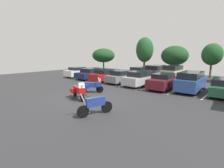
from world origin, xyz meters
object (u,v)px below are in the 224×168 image
Objects in this scene: car_red at (106,75)px; motorcycle_third at (92,86)px; car_navy at (92,74)px; car_silver at (141,78)px; car_far_champagne at (173,73)px; motorcycle_second at (95,105)px; car_far_tan at (140,72)px; car_white at (79,72)px; car_maroon at (164,81)px; car_blue at (191,81)px; car_grey at (123,76)px; car_far_charcoal at (156,71)px; motorcycle_touring at (79,91)px.

motorcycle_third is at bearing -58.37° from car_red.
car_silver is (7.90, -0.03, 0.06)m from car_navy.
car_far_champagne is at bearing 34.17° from car_navy.
motorcycle_second is 0.44× the size of car_red.
car_far_tan is at bearing 112.83° from motorcycle_second.
car_far_tan is at bearing 122.34° from car_silver.
car_far_champagne reaches higher than motorcycle_third.
car_silver is at bearing 0.24° from car_red.
car_white is 10.66m from car_silver.
motorcycle_second is 0.42× the size of car_silver.
car_blue reaches higher than car_maroon.
car_grey is (8.02, 0.13, -0.00)m from car_white.
car_red is at bearing 179.96° from car_maroon.
car_white is at bearing -179.07° from car_grey.
motorcycle_third is at bearing -79.49° from car_grey.
car_far_champagne reaches higher than car_blue.
motorcycle_second is at bearing -75.64° from car_far_charcoal.
car_silver is (1.53, 5.81, 0.13)m from motorcycle_third.
motorcycle_third is 10.85m from car_white.
car_far_tan is at bearing 135.64° from car_maroon.
car_grey is 1.09× the size of car_far_charcoal.
car_far_tan is (1.05, 6.42, 0.04)m from car_red.
motorcycle_touring is 0.52× the size of car_white.
motorcycle_third is (-4.17, 3.67, 0.05)m from motorcycle_second.
car_blue is (12.82, 0.37, 0.21)m from car_navy.
car_red is 7.62m from car_maroon.
car_white reaches higher than motorcycle_third.
car_blue is at bearing -43.59° from car_far_charcoal.
car_far_charcoal is at bearing 136.41° from car_blue.
motorcycle_second is (3.38, -1.56, -0.06)m from motorcycle_touring.
car_blue is 1.10× the size of car_far_champagne.
car_maroon is 9.19m from car_far_tan.
car_navy is 1.14× the size of car_far_charcoal.
car_navy is at bearing -145.83° from car_far_champagne.
car_red reaches higher than motorcycle_second.
car_grey is at bearing -77.22° from car_far_tan.
car_white is 5.56m from car_red.
car_blue is at bearing 1.66° from car_navy.
car_grey is 1.13× the size of car_far_champagne.
car_navy is at bearing -178.32° from car_grey.
car_far_champagne is (2.69, 11.99, 0.32)m from motorcycle_third.
car_red is (-3.57, 5.79, 0.06)m from motorcycle_third.
car_far_tan is 1.13× the size of car_far_champagne.
car_far_champagne is (1.91, 14.11, 0.31)m from motorcycle_touring.
car_far_champagne is at bearing 102.32° from car_maroon.
car_maroon is at bearing -0.60° from car_silver.
car_white is 0.89× the size of car_red.
car_white is at bearing 141.14° from motorcycle_touring.
motorcycle_second is 16.36m from car_white.
car_far_charcoal is (-1.44, 6.46, 0.15)m from car_silver.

